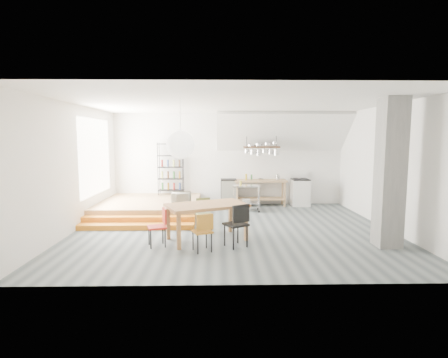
{
  "coord_description": "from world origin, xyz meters",
  "views": [
    {
      "loc": [
        -0.39,
        -8.85,
        2.33
      ],
      "look_at": [
        -0.21,
        0.8,
        1.21
      ],
      "focal_mm": 28.0,
      "sensor_mm": 36.0,
      "label": 1
    }
  ],
  "objects_px": {
    "mini_fridge": "(229,192)",
    "dining_table": "(207,208)",
    "stove": "(300,192)",
    "rolling_cart": "(246,194)"
  },
  "relations": [
    {
      "from": "dining_table",
      "to": "rolling_cart",
      "type": "distance_m",
      "value": 3.42
    },
    {
      "from": "stove",
      "to": "dining_table",
      "type": "distance_m",
      "value": 5.2
    },
    {
      "from": "dining_table",
      "to": "mini_fridge",
      "type": "bearing_deg",
      "value": 58.18
    },
    {
      "from": "dining_table",
      "to": "mini_fridge",
      "type": "height_order",
      "value": "mini_fridge"
    },
    {
      "from": "stove",
      "to": "mini_fridge",
      "type": "height_order",
      "value": "stove"
    },
    {
      "from": "stove",
      "to": "rolling_cart",
      "type": "bearing_deg",
      "value": -154.53
    },
    {
      "from": "mini_fridge",
      "to": "rolling_cart",
      "type": "bearing_deg",
      "value": -60.96
    },
    {
      "from": "stove",
      "to": "mini_fridge",
      "type": "bearing_deg",
      "value": 178.99
    },
    {
      "from": "mini_fridge",
      "to": "dining_table",
      "type": "bearing_deg",
      "value": -98.67
    },
    {
      "from": "stove",
      "to": "rolling_cart",
      "type": "xyz_separation_m",
      "value": [
        -1.96,
        -0.93,
        0.07
      ]
    }
  ]
}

